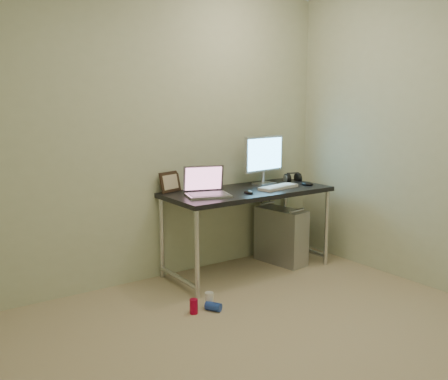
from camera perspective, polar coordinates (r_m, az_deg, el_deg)
floor at (r=3.18m, az=7.82°, el=-18.66°), size 3.50×3.50×0.00m
wall_back at (r=4.24m, az=-8.09°, el=6.32°), size 3.50×0.02×2.50m
desk at (r=4.44m, az=2.70°, el=-1.02°), size 1.51×0.66×0.75m
tower_computer at (r=4.79m, az=6.52°, el=-5.21°), size 0.29×0.53×0.56m
cable_a at (r=4.93m, az=4.01°, el=-3.08°), size 0.01×0.16×0.69m
cable_b at (r=4.97m, az=4.96°, el=-3.21°), size 0.02×0.11×0.71m
can_red at (r=3.73m, az=-3.48°, el=-13.14°), size 0.07×0.07×0.11m
can_white at (r=3.81m, az=-1.71°, el=-12.46°), size 0.08×0.08×0.12m
can_blue at (r=3.77m, az=-1.22°, el=-13.17°), size 0.12×0.13×0.06m
laptop at (r=4.15m, az=-2.05°, el=0.17°), size 0.42×0.38×0.24m
monitor at (r=4.70m, az=4.60°, el=3.88°), size 0.48×0.16×0.45m
keyboard at (r=4.51m, az=6.23°, el=0.34°), size 0.43×0.20×0.02m
mouse_right at (r=4.72m, az=9.48°, el=0.82°), size 0.10×0.14×0.04m
mouse_left at (r=4.24m, az=2.81°, el=-0.17°), size 0.07×0.11×0.04m
headphones at (r=4.93m, az=7.85°, el=1.35°), size 0.18×0.10×0.11m
picture_frame at (r=4.32m, az=-6.19°, el=0.93°), size 0.23×0.13×0.18m
webcam at (r=4.45m, az=-3.21°, el=1.25°), size 0.05×0.04×0.12m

